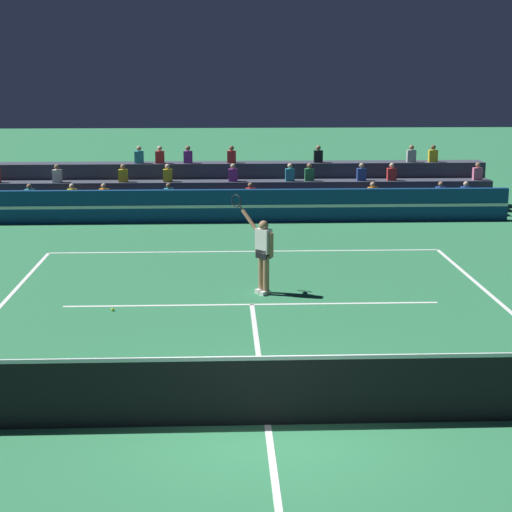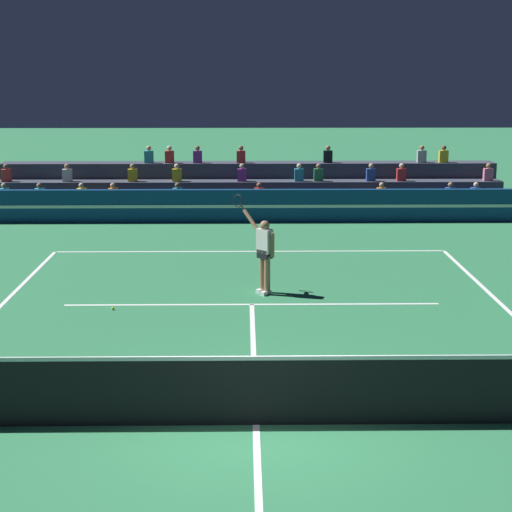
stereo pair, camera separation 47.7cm
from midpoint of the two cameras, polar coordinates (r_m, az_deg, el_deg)
ground_plane at (r=12.77m, az=1.09°, el=-11.19°), size 120.00×120.00×0.00m
court_lines at (r=12.77m, az=1.09°, el=-11.17°), size 11.10×23.90×0.01m
tennis_net at (r=12.56m, az=1.11°, el=-8.92°), size 12.00×0.10×1.10m
sponsor_banner_wall at (r=28.57m, az=0.01°, el=3.37°), size 18.00×0.26×1.10m
bleacher_stand at (r=31.06m, az=-0.06°, el=4.31°), size 18.09×2.85×2.28m
tennis_player at (r=19.52m, az=1.22°, el=0.28°), size 0.99×1.01×2.29m
tennis_ball at (r=18.63m, az=-8.81°, el=-3.48°), size 0.07×0.07×0.07m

